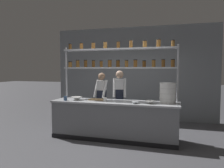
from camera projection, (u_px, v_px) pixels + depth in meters
ground_plane at (114, 138)px, 5.37m from camera, size 40.00×40.00×0.00m
back_wall at (133, 73)px, 7.46m from camera, size 5.49×0.12×3.11m
prep_counter at (114, 120)px, 5.33m from camera, size 3.09×0.76×0.92m
spice_shelf_unit at (118, 61)px, 5.55m from camera, size 2.98×0.28×2.43m
chef_left at (102, 97)px, 6.23m from camera, size 0.40×0.33×1.59m
chef_center at (120, 96)px, 6.01m from camera, size 0.40×0.33×1.66m
container_stack at (168, 93)px, 5.04m from camera, size 0.38×0.38×0.47m
cutting_board at (97, 99)px, 5.54m from camera, size 0.40×0.26×0.02m
prep_bowl_near_left at (150, 102)px, 4.95m from camera, size 0.25×0.25×0.07m
prep_bowl_center_front at (77, 98)px, 5.52m from camera, size 0.29×0.29×0.08m
prep_bowl_center_back at (135, 103)px, 4.95m from camera, size 0.16×0.16×0.05m
serving_cup_front at (105, 99)px, 5.27m from camera, size 0.08×0.08×0.10m
serving_cup_by_board at (65, 98)px, 5.43m from camera, size 0.09×0.09×0.11m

